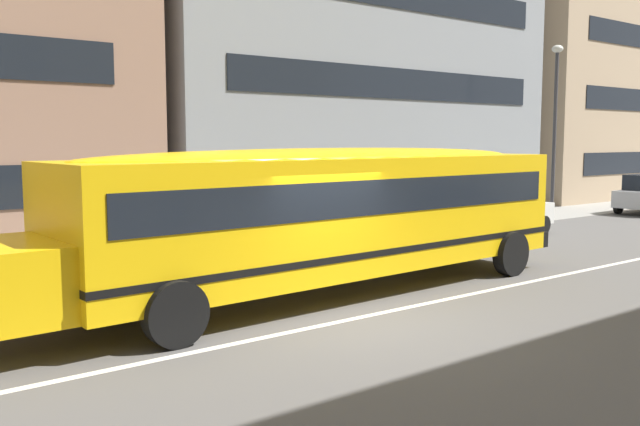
{
  "coord_description": "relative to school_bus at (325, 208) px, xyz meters",
  "views": [
    {
      "loc": [
        -7.49,
        -8.85,
        3.09
      ],
      "look_at": [
        0.09,
        0.91,
        1.78
      ],
      "focal_mm": 38.59,
      "sensor_mm": 36.0,
      "label": 1
    }
  ],
  "objects": [
    {
      "name": "apartment_block_far_right",
      "position": [
        30.59,
        12.3,
        6.51
      ],
      "size": [
        21.24,
        9.59,
        16.5
      ],
      "color": "tan",
      "rests_on": "ground_plane"
    },
    {
      "name": "school_bus",
      "position": [
        0.0,
        0.0,
        0.0
      ],
      "size": [
        13.21,
        3.19,
        2.93
      ],
      "rotation": [
        0.0,
        0.0,
        3.18
      ],
      "color": "yellow",
      "rests_on": "ground_plane"
    },
    {
      "name": "lane_centreline",
      "position": [
        -0.91,
        -1.81,
        -1.74
      ],
      "size": [
        110.0,
        0.16,
        0.01
      ],
      "primitive_type": "cube",
      "color": "silver",
      "rests_on": "ground_plane"
    },
    {
      "name": "ground_plane",
      "position": [
        -0.91,
        -1.81,
        -1.74
      ],
      "size": [
        400.0,
        400.0,
        0.0
      ],
      "primitive_type": "plane",
      "color": "#54514F"
    },
    {
      "name": "street_lamp",
      "position": [
        15.86,
        5.33,
        2.57
      ],
      "size": [
        0.44,
        0.44,
        6.8
      ],
      "color": "#38383D",
      "rests_on": "ground_plane"
    },
    {
      "name": "sidewalk_far",
      "position": [
        -0.91,
        6.03,
        -1.74
      ],
      "size": [
        120.0,
        3.0,
        0.01
      ],
      "primitive_type": "cube",
      "color": "gray",
      "rests_on": "ground_plane"
    },
    {
      "name": "apartment_block_far_centre",
      "position": [
        9.47,
        13.34,
        6.51
      ],
      "size": [
        17.31,
        11.65,
        16.5
      ],
      "color": "gray",
      "rests_on": "ground_plane"
    },
    {
      "name": "parked_car_white_past_driveway",
      "position": [
        9.88,
        3.4,
        -0.9
      ],
      "size": [
        3.96,
        2.0,
        1.64
      ],
      "rotation": [
        0.0,
        0.0,
        0.04
      ],
      "color": "silver",
      "rests_on": "ground_plane"
    }
  ]
}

